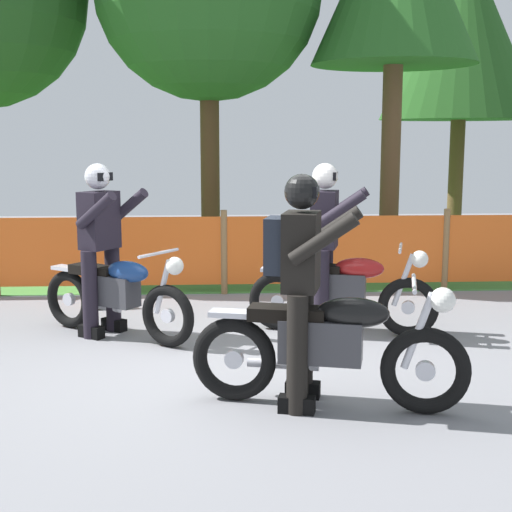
# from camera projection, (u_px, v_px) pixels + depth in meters

# --- Properties ---
(ground) EXTENTS (24.00, 24.00, 0.02)m
(ground) POSITION_uv_depth(u_px,v_px,m) (228.00, 365.00, 6.32)
(ground) COLOR gray
(grass_verge) EXTENTS (24.00, 7.44, 0.01)m
(grass_verge) POSITION_uv_depth(u_px,v_px,m) (222.00, 248.00, 12.77)
(grass_verge) COLOR #4C8C3D
(grass_verge) RESTS_ON ground
(barrier_fence) EXTENTS (11.25, 0.08, 1.05)m
(barrier_fence) POSITION_uv_depth(u_px,v_px,m) (224.00, 251.00, 9.02)
(barrier_fence) COLOR olive
(barrier_fence) RESTS_ON ground
(tree_rightmost) EXTENTS (3.00, 3.00, 5.58)m
(tree_rightmost) POSITION_uv_depth(u_px,v_px,m) (462.00, 30.00, 13.58)
(tree_rightmost) COLOR brown
(tree_rightmost) RESTS_ON ground
(motorcycle_lead) EXTENTS (1.60, 1.18, 0.89)m
(motorcycle_lead) POSITION_uv_depth(u_px,v_px,m) (117.00, 294.00, 7.09)
(motorcycle_lead) COLOR black
(motorcycle_lead) RESTS_ON ground
(motorcycle_trailing) EXTENTS (1.85, 0.73, 0.90)m
(motorcycle_trailing) POSITION_uv_depth(u_px,v_px,m) (343.00, 291.00, 7.22)
(motorcycle_trailing) COLOR black
(motorcycle_trailing) RESTS_ON ground
(motorcycle_third) EXTENTS (1.98, 0.76, 0.96)m
(motorcycle_third) POSITION_uv_depth(u_px,v_px,m) (329.00, 345.00, 5.24)
(motorcycle_third) COLOR black
(motorcycle_third) RESTS_ON ground
(rider_lead) EXTENTS (0.73, 0.72, 1.69)m
(rider_lead) POSITION_uv_depth(u_px,v_px,m) (101.00, 243.00, 7.10)
(rider_lead) COLOR black
(rider_lead) RESTS_ON ground
(rider_trailing) EXTENTS (0.66, 0.65, 1.69)m
(rider_trailing) POSITION_uv_depth(u_px,v_px,m) (326.00, 242.00, 7.18)
(rider_trailing) COLOR black
(rider_trailing) RESTS_ON ground
(rider_third) EXTENTS (0.75, 0.64, 1.69)m
(rider_third) POSITION_uv_depth(u_px,v_px,m) (300.00, 277.00, 5.20)
(rider_third) COLOR black
(rider_third) RESTS_ON ground
(traffic_cone) EXTENTS (0.32, 0.32, 0.53)m
(traffic_cone) POSITION_uv_depth(u_px,v_px,m) (105.00, 285.00, 8.35)
(traffic_cone) COLOR black
(traffic_cone) RESTS_ON ground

